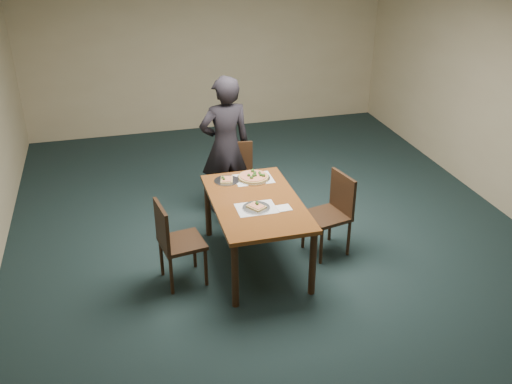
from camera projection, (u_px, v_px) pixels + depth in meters
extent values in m
plane|color=black|center=(276.00, 245.00, 6.53)|extent=(8.00, 8.00, 0.00)
plane|color=tan|center=(207.00, 46.00, 9.34)|extent=(6.00, 0.00, 6.00)
cube|color=#5A2E12|center=(256.00, 203.00, 5.90)|extent=(0.90, 1.50, 0.04)
cylinder|color=black|center=(235.00, 276.00, 5.39)|extent=(0.07, 0.07, 0.70)
cylinder|color=black|center=(208.00, 208.00, 6.58)|extent=(0.07, 0.07, 0.70)
cylinder|color=black|center=(313.00, 263.00, 5.57)|extent=(0.07, 0.07, 0.70)
cylinder|color=black|center=(273.00, 200.00, 6.76)|extent=(0.07, 0.07, 0.70)
cube|color=black|center=(237.00, 183.00, 6.95)|extent=(0.48, 0.48, 0.04)
cylinder|color=black|center=(224.00, 208.00, 6.88)|extent=(0.04, 0.04, 0.43)
cylinder|color=black|center=(222.00, 194.00, 7.20)|extent=(0.04, 0.04, 0.43)
cylinder|color=black|center=(253.00, 206.00, 6.92)|extent=(0.04, 0.04, 0.43)
cylinder|color=black|center=(250.00, 193.00, 7.24)|extent=(0.04, 0.04, 0.43)
cube|color=black|center=(235.00, 159.00, 7.01)|extent=(0.42, 0.10, 0.44)
cube|color=black|center=(182.00, 243.00, 5.73)|extent=(0.48, 0.48, 0.04)
cylinder|color=black|center=(206.00, 267.00, 5.75)|extent=(0.04, 0.04, 0.43)
cylinder|color=black|center=(171.00, 276.00, 5.62)|extent=(0.04, 0.04, 0.43)
cylinder|color=black|center=(194.00, 250.00, 6.05)|extent=(0.04, 0.04, 0.43)
cylinder|color=black|center=(161.00, 257.00, 5.91)|extent=(0.04, 0.04, 0.43)
cube|color=black|center=(162.00, 226.00, 5.55)|extent=(0.10, 0.42, 0.44)
cube|color=black|center=(327.00, 216.00, 6.22)|extent=(0.50, 0.50, 0.04)
cylinder|color=black|center=(303.00, 231.00, 6.39)|extent=(0.04, 0.04, 0.43)
cylinder|color=black|center=(330.00, 223.00, 6.54)|extent=(0.04, 0.04, 0.43)
cylinder|color=black|center=(321.00, 246.00, 6.10)|extent=(0.04, 0.04, 0.43)
cylinder|color=black|center=(349.00, 238.00, 6.25)|extent=(0.04, 0.04, 0.43)
cube|color=black|center=(343.00, 193.00, 6.19)|extent=(0.13, 0.42, 0.44)
imported|color=black|center=(225.00, 146.00, 6.90)|extent=(0.67, 0.48, 1.74)
cube|color=white|center=(253.00, 179.00, 6.36)|extent=(0.42, 0.32, 0.00)
cube|color=white|center=(256.00, 208.00, 5.74)|extent=(0.40, 0.30, 0.00)
cylinder|color=silver|center=(253.00, 178.00, 6.36)|extent=(0.37, 0.37, 0.01)
cylinder|color=#B58A45|center=(253.00, 177.00, 6.35)|extent=(0.34, 0.34, 0.02)
cylinder|color=#F9C381|center=(253.00, 176.00, 6.34)|extent=(0.30, 0.30, 0.01)
sphere|color=#224415|center=(252.00, 171.00, 6.42)|extent=(0.03, 0.03, 0.03)
sphere|color=#224415|center=(255.00, 173.00, 6.38)|extent=(0.03, 0.03, 0.03)
sphere|color=#224415|center=(260.00, 172.00, 6.39)|extent=(0.03, 0.03, 0.03)
sphere|color=#224415|center=(256.00, 175.00, 6.33)|extent=(0.03, 0.03, 0.03)
sphere|color=#224415|center=(251.00, 178.00, 6.26)|extent=(0.04, 0.04, 0.04)
sphere|color=#224415|center=(252.00, 178.00, 6.27)|extent=(0.03, 0.03, 0.03)
sphere|color=#224415|center=(253.00, 171.00, 6.42)|extent=(0.04, 0.04, 0.04)
sphere|color=#224415|center=(261.00, 175.00, 6.33)|extent=(0.04, 0.04, 0.04)
sphere|color=#224415|center=(254.00, 175.00, 6.32)|extent=(0.04, 0.04, 0.04)
sphere|color=#224415|center=(255.00, 173.00, 6.37)|extent=(0.03, 0.03, 0.03)
sphere|color=#224415|center=(263.00, 175.00, 6.31)|extent=(0.04, 0.04, 0.04)
sphere|color=#224415|center=(260.00, 173.00, 6.37)|extent=(0.03, 0.03, 0.03)
sphere|color=#224415|center=(249.00, 175.00, 6.32)|extent=(0.04, 0.04, 0.04)
cylinder|color=silver|center=(256.00, 208.00, 5.74)|extent=(0.28, 0.28, 0.01)
cube|color=#B58A45|center=(256.00, 207.00, 5.74)|extent=(0.20, 0.21, 0.02)
cube|color=#F9C381|center=(256.00, 206.00, 5.73)|extent=(0.16, 0.17, 0.01)
sphere|color=#224415|center=(257.00, 203.00, 5.76)|extent=(0.03, 0.03, 0.03)
sphere|color=#224415|center=(257.00, 204.00, 5.74)|extent=(0.03, 0.03, 0.03)
cylinder|color=silver|center=(227.00, 181.00, 6.30)|extent=(0.28, 0.28, 0.01)
cube|color=#B58A45|center=(227.00, 180.00, 6.30)|extent=(0.17, 0.20, 0.02)
cube|color=#F9C381|center=(227.00, 179.00, 6.29)|extent=(0.13, 0.16, 0.01)
sphere|color=#224415|center=(223.00, 177.00, 6.30)|extent=(0.03, 0.03, 0.03)
sphere|color=#224415|center=(224.00, 179.00, 6.26)|extent=(0.03, 0.03, 0.03)
cube|color=white|center=(284.00, 208.00, 5.75)|extent=(0.15, 0.15, 0.01)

